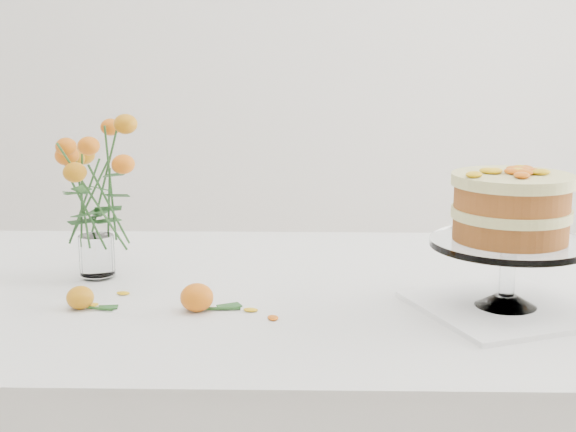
% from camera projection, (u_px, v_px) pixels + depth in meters
% --- Properties ---
extents(table, '(1.43, 0.93, 0.76)m').
position_uv_depth(table, '(266.00, 328.00, 1.53)').
color(table, tan).
rests_on(table, ground).
extents(napkin, '(0.36, 0.36, 0.01)m').
position_uv_depth(napkin, '(505.00, 308.00, 1.38)').
color(napkin, white).
rests_on(napkin, table).
extents(cake_stand, '(0.27, 0.27, 0.24)m').
position_uv_depth(cake_stand, '(511.00, 215.00, 1.34)').
color(cake_stand, silver).
rests_on(cake_stand, napkin).
extents(rose_vase, '(0.22, 0.22, 0.34)m').
position_uv_depth(rose_vase, '(93.00, 177.00, 1.53)').
color(rose_vase, silver).
rests_on(rose_vase, table).
extents(loose_rose_near, '(0.08, 0.05, 0.04)m').
position_uv_depth(loose_rose_near, '(80.00, 298.00, 1.38)').
color(loose_rose_near, orange).
rests_on(loose_rose_near, table).
extents(loose_rose_far, '(0.10, 0.06, 0.05)m').
position_uv_depth(loose_rose_far, '(197.00, 298.00, 1.37)').
color(loose_rose_far, orange).
rests_on(loose_rose_far, table).
extents(stray_petal_a, '(0.03, 0.02, 0.00)m').
position_uv_depth(stray_petal_a, '(196.00, 302.00, 1.42)').
color(stray_petal_a, yellow).
rests_on(stray_petal_a, table).
extents(stray_petal_b, '(0.03, 0.02, 0.00)m').
position_uv_depth(stray_petal_b, '(251.00, 310.00, 1.37)').
color(stray_petal_b, yellow).
rests_on(stray_petal_b, table).
extents(stray_petal_c, '(0.03, 0.02, 0.00)m').
position_uv_depth(stray_petal_c, '(273.00, 318.00, 1.33)').
color(stray_petal_c, yellow).
rests_on(stray_petal_c, table).
extents(stray_petal_d, '(0.03, 0.02, 0.00)m').
position_uv_depth(stray_petal_d, '(123.00, 293.00, 1.47)').
color(stray_petal_d, yellow).
rests_on(stray_petal_d, table).
extents(stray_petal_e, '(0.03, 0.02, 0.00)m').
position_uv_depth(stray_petal_e, '(92.00, 305.00, 1.40)').
color(stray_petal_e, yellow).
rests_on(stray_petal_e, table).
extents(stray_petal_f, '(0.03, 0.02, 0.00)m').
position_uv_depth(stray_petal_f, '(432.00, 300.00, 1.43)').
color(stray_petal_f, yellow).
rests_on(stray_petal_f, table).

